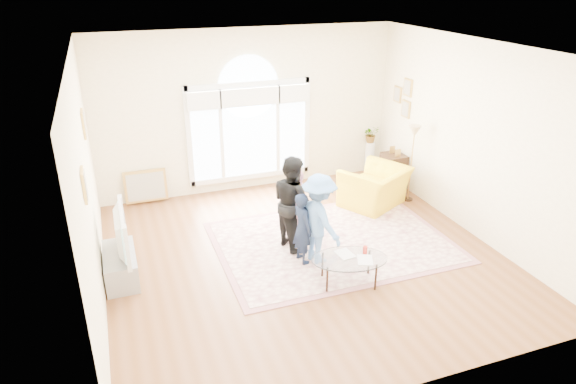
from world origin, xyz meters
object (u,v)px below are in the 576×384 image
object	(u,v)px
tv_console	(121,266)
armchair	(375,187)
area_rug	(332,242)
coffee_table	(349,259)
television	(116,233)

from	to	relation	value
tv_console	armchair	distance (m)	4.82
area_rug	coffee_table	distance (m)	1.27
area_rug	television	bearing A→B (deg)	178.67
tv_console	armchair	xyz separation A→B (m)	(4.71, 0.99, 0.17)
area_rug	tv_console	world-z (taller)	tv_console
tv_console	television	bearing A→B (deg)	0.00
coffee_table	tv_console	bearing A→B (deg)	171.73
coffee_table	television	bearing A→B (deg)	171.69
television	coffee_table	size ratio (longest dim) A/B	0.95
tv_console	area_rug	bearing A→B (deg)	-1.33
area_rug	armchair	size ratio (longest dim) A/B	3.10
armchair	coffee_table	bearing A→B (deg)	25.14
area_rug	television	distance (m)	3.43
tv_console	armchair	size ratio (longest dim) A/B	0.86
area_rug	tv_console	size ratio (longest dim) A/B	3.60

